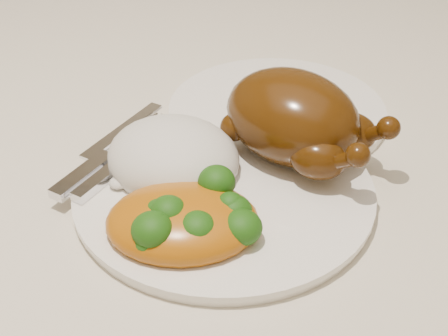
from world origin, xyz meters
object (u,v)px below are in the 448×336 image
(dinner_plate, at_px, (224,191))
(side_plate, at_px, (277,110))
(dining_table, at_px, (131,191))
(roast_chicken, at_px, (295,119))

(dinner_plate, distance_m, side_plate, 0.16)
(dining_table, relative_size, side_plate, 6.66)
(dining_table, distance_m, side_plate, 0.20)
(side_plate, bearing_deg, roast_chicken, -66.93)
(side_plate, height_order, roast_chicken, roast_chicken)
(dinner_plate, relative_size, roast_chicken, 1.49)
(dining_table, bearing_deg, dinner_plate, -32.88)
(roast_chicken, bearing_deg, dining_table, -166.86)
(dining_table, height_order, roast_chicken, roast_chicken)
(dinner_plate, bearing_deg, roast_chicken, 54.62)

